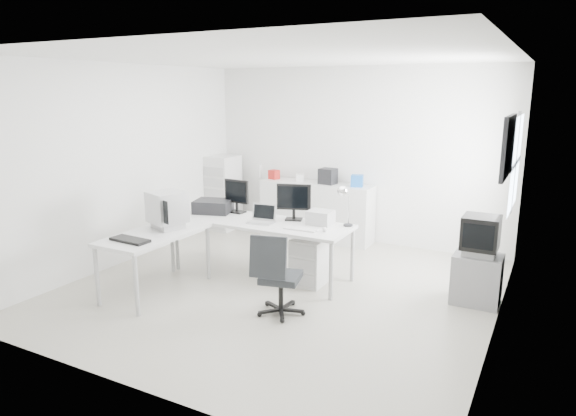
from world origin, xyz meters
The scene contains 30 objects.
floor centered at (0.00, 0.00, 0.00)m, with size 5.00×5.00×0.01m, color beige.
ceiling centered at (0.00, 0.00, 2.80)m, with size 5.00×5.00×0.01m, color white.
back_wall centered at (0.00, 2.50, 1.40)m, with size 5.00×0.02×2.80m, color silver.
left_wall centered at (-2.50, 0.00, 1.40)m, with size 0.02×5.00×2.80m, color silver.
right_wall centered at (2.50, 0.00, 1.40)m, with size 0.02×5.00×2.80m, color silver.
window centered at (2.48, 1.20, 1.60)m, with size 0.02×1.20×1.10m, color white, non-canonical shape.
wall_picture centered at (2.47, 0.10, 1.90)m, with size 0.04×0.90×0.60m, color black, non-canonical shape.
main_desk centered at (-0.46, 0.32, 0.38)m, with size 2.40×0.80×0.75m, color silver, non-canonical shape.
side_desk centered at (-1.31, -0.78, 0.38)m, with size 0.70×1.40×0.75m, color silver, non-canonical shape.
drawer_pedestal centered at (0.24, 0.37, 0.30)m, with size 0.40×0.50×0.60m, color silver.
inkjet_printer centered at (-1.31, 0.42, 0.84)m, with size 0.50×0.39×0.18m, color black.
lcd_monitor_small centered at (-1.01, 0.57, 0.99)m, with size 0.38×0.22×0.48m, color black, non-canonical shape.
lcd_monitor_large centered at (-0.11, 0.57, 0.98)m, with size 0.45×0.18×0.47m, color black, non-canonical shape.
laptop centered at (-0.41, 0.22, 0.86)m, with size 0.33×0.34×0.22m, color #B7B7BA, non-canonical shape.
white_keyboard centered at (0.19, 0.17, 0.76)m, with size 0.42×0.13×0.02m, color silver.
white_mouse centered at (0.49, 0.22, 0.78)m, with size 0.06×0.06×0.06m, color silver.
laser_printer centered at (0.29, 0.54, 0.84)m, with size 0.31×0.27×0.18m, color #A2A2A2.
desk_lamp centered at (0.64, 0.62, 0.98)m, with size 0.15×0.15×0.45m, color silver, non-canonical shape.
crt_monitor centered at (-1.31, -0.53, 0.96)m, with size 0.37×0.37×0.43m, color #B7B7BA, non-canonical shape.
black_keyboard centered at (-1.31, -1.18, 0.77)m, with size 0.48×0.19×0.03m, color black.
office_chair centered at (0.35, -0.63, 0.47)m, with size 0.54×0.54×0.94m, color #272B2D, non-canonical shape.
tv_cabinet centered at (2.22, 0.70, 0.29)m, with size 0.53×0.44×0.58m, color gray.
crt_tv centered at (2.22, 0.70, 0.81)m, with size 0.50×0.48×0.45m, color black, non-canonical shape.
sideboard centered at (-0.55, 2.24, 0.47)m, with size 1.89×0.47×0.95m, color silver.
clutter_box_a centered at (-1.35, 2.24, 1.02)m, with size 0.16×0.14×0.16m, color #B01D19.
clutter_box_b centered at (-0.85, 2.24, 1.01)m, with size 0.12×0.11×0.12m, color silver.
clutter_box_c centered at (-0.35, 2.24, 1.07)m, with size 0.25×0.23×0.25m, color black.
clutter_box_d centered at (0.15, 2.24, 1.04)m, with size 0.18×0.16×0.18m, color #195AB1.
clutter_bottle centered at (-1.65, 2.28, 1.06)m, with size 0.07×0.07×0.22m, color silver.
filing_cabinet centered at (-2.28, 2.06, 0.65)m, with size 0.46×0.55×1.31m, color silver.
Camera 1 is at (2.91, -5.29, 2.44)m, focal length 32.00 mm.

